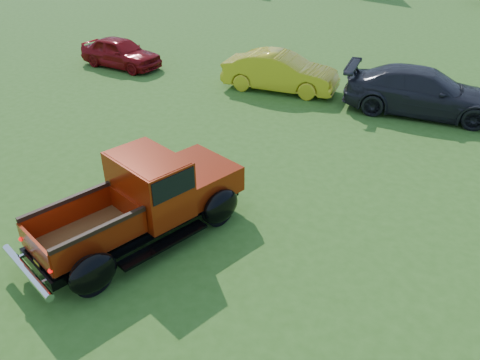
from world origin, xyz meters
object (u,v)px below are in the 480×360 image
Objects in this scene: show_car_yellow at (280,72)px; show_car_grey at (423,92)px; pickup_truck at (151,197)px; show_car_red at (121,52)px.

show_car_grey is (4.92, -0.18, 0.04)m from show_car_yellow.
pickup_truck reaches higher than show_car_red.
pickup_truck is 9.98m from show_car_grey.
show_car_grey is at bearing 85.43° from pickup_truck.
pickup_truck is at bearing -133.48° from show_car_red.
show_car_red is 11.93m from show_car_grey.
show_car_yellow is 4.93m from show_car_grey.
show_car_grey reaches higher than show_car_yellow.
pickup_truck is 11.81m from show_car_red.
pickup_truck is 1.37× the size of show_car_red.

